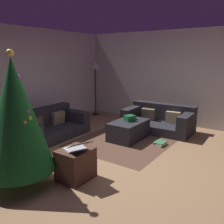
{
  "coord_description": "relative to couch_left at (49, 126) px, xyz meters",
  "views": [
    {
      "loc": [
        -3.42,
        -2.14,
        1.88
      ],
      "look_at": [
        0.59,
        0.66,
        0.75
      ],
      "focal_mm": 38.46,
      "sensor_mm": 36.0,
      "label": 1
    }
  ],
  "objects": [
    {
      "name": "corner_partition",
      "position": [
        2.91,
        -2.24,
        1.04
      ],
      "size": [
        0.12,
        6.4,
        2.6
      ],
      "primitive_type": "cube",
      "color": "beige",
      "rests_on": "ground_plane"
    },
    {
      "name": "laptop",
      "position": [
        -1.16,
        -2.0,
        0.28
      ],
      "size": [
        0.44,
        0.49,
        0.19
      ],
      "color": "silver",
      "rests_on": "side_table"
    },
    {
      "name": "couch_right",
      "position": [
        2.02,
        -1.93,
        -0.0
      ],
      "size": [
        1.0,
        1.75,
        0.66
      ],
      "rotation": [
        0.0,
        0.0,
        1.6
      ],
      "color": "#26262B",
      "rests_on": "ground_plane"
    },
    {
      "name": "tv_remote",
      "position": [
        1.16,
        -1.65,
        0.18
      ],
      "size": [
        0.06,
        0.16,
        0.02
      ],
      "primitive_type": "cube",
      "rotation": [
        0.0,
        0.0,
        -0.05
      ],
      "color": "black",
      "rests_on": "ottoman"
    },
    {
      "name": "ottoman",
      "position": [
        0.95,
        -1.64,
        -0.05
      ],
      "size": [
        0.98,
        0.62,
        0.43
      ],
      "primitive_type": "cube",
      "color": "#26262B",
      "rests_on": "ground_plane"
    },
    {
      "name": "rear_partition",
      "position": [
        -0.23,
        0.9,
        1.04
      ],
      "size": [
        6.4,
        0.12,
        2.6
      ],
      "primitive_type": "cube",
      "color": "beige",
      "rests_on": "ground_plane"
    },
    {
      "name": "christmas_tree",
      "position": [
        -1.75,
        -1.41,
        0.81
      ],
      "size": [
        1.01,
        1.01,
        1.98
      ],
      "color": "brown",
      "rests_on": "ground_plane"
    },
    {
      "name": "ground_plane",
      "position": [
        -0.23,
        -2.24,
        -0.26
      ],
      "size": [
        6.4,
        6.4,
        0.0
      ],
      "primitive_type": "plane",
      "color": "#93704C"
    },
    {
      "name": "corner_lamp",
      "position": [
        2.4,
        0.5,
        1.22
      ],
      "size": [
        0.36,
        0.36,
        1.73
      ],
      "color": "black",
      "rests_on": "ground_plane"
    },
    {
      "name": "gift_box",
      "position": [
        0.99,
        -1.64,
        0.23
      ],
      "size": [
        0.27,
        0.25,
        0.13
      ],
      "primitive_type": "cube",
      "rotation": [
        0.0,
        0.0,
        -0.4
      ],
      "color": "#19662D",
      "rests_on": "ottoman"
    },
    {
      "name": "couch_left",
      "position": [
        0.0,
        0.0,
        0.0
      ],
      "size": [
        1.73,
        0.96,
        0.68
      ],
      "rotation": [
        0.0,
        0.0,
        3.16
      ],
      "color": "#26262B",
      "rests_on": "ground_plane"
    },
    {
      "name": "book_stack",
      "position": [
        0.98,
        -2.42,
        -0.22
      ],
      "size": [
        0.3,
        0.24,
        0.08
      ],
      "color": "beige",
      "rests_on": "ground_plane"
    },
    {
      "name": "area_rug",
      "position": [
        0.95,
        -1.64,
        -0.26
      ],
      "size": [
        2.6,
        2.0,
        0.01
      ],
      "primitive_type": "cube",
      "color": "brown",
      "rests_on": "ground_plane"
    },
    {
      "name": "side_table",
      "position": [
        -1.14,
        -1.94,
        -0.02
      ],
      "size": [
        0.52,
        0.44,
        0.49
      ],
      "primitive_type": "cube",
      "color": "#4C3323",
      "rests_on": "ground_plane"
    }
  ]
}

